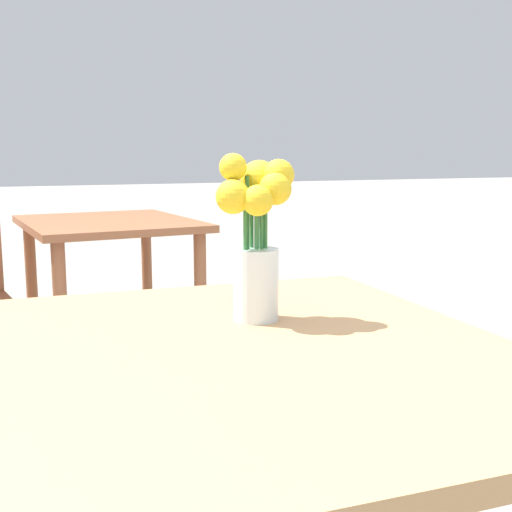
{
  "coord_description": "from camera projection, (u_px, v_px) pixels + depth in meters",
  "views": [
    {
      "loc": [
        -0.32,
        -0.85,
        1.02
      ],
      "look_at": [
        0.08,
        0.13,
        0.85
      ],
      "focal_mm": 45.0,
      "sensor_mm": 36.0,
      "label": 1
    }
  ],
  "objects": [
    {
      "name": "table_front",
      "position": [
        238.0,
        416.0,
        0.96
      ],
      "size": [
        0.84,
        0.92,
        0.74
      ],
      "color": "tan",
      "rests_on": "ground_plane"
    },
    {
      "name": "flower_vase",
      "position": [
        256.0,
        237.0,
        1.07
      ],
      "size": [
        0.14,
        0.12,
        0.28
      ],
      "color": "silver",
      "rests_on": "table_front"
    },
    {
      "name": "table_back",
      "position": [
        109.0,
        249.0,
        2.73
      ],
      "size": [
        0.74,
        0.87,
        0.74
      ],
      "color": "brown",
      "rests_on": "ground_plane"
    }
  ]
}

